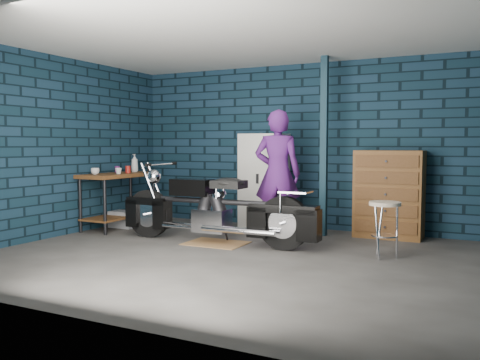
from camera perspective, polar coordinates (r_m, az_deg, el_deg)
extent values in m
plane|color=#52504D|center=(6.31, -0.93, -8.65)|extent=(6.00, 6.00, 0.00)
cube|color=#0E2430|center=(8.45, 6.94, 3.76)|extent=(6.00, 0.02, 2.70)
cube|color=#0E2430|center=(8.00, -20.41, 3.52)|extent=(0.02, 5.00, 2.70)
cube|color=silver|center=(6.29, -0.95, 16.09)|extent=(6.00, 5.00, 0.02)
cube|color=#112936|center=(7.75, 9.41, 3.71)|extent=(0.10, 0.10, 2.70)
cube|color=brown|center=(8.63, -13.44, -2.28)|extent=(0.60, 1.40, 0.91)
cube|color=olive|center=(7.16, -2.72, -7.10)|extent=(0.84, 0.63, 0.01)
imported|color=#541D70|center=(7.60, 4.24, 0.72)|extent=(0.78, 0.60, 1.90)
cube|color=gray|center=(8.73, -12.89, -4.31)|extent=(0.44, 0.31, 0.27)
cube|color=silver|center=(8.43, 2.69, -0.10)|extent=(0.73, 0.52, 1.56)
cube|color=brown|center=(7.84, 16.39, -1.53)|extent=(0.97, 0.54, 1.30)
imported|color=#C3B094|center=(8.32, -15.96, 0.96)|extent=(0.15, 0.15, 0.10)
imported|color=#C3B094|center=(8.35, -13.48, 0.99)|extent=(0.12, 0.12, 0.10)
cylinder|color=#631A6A|center=(8.79, -13.62, 1.17)|extent=(0.10, 0.10, 0.11)
cylinder|color=maroon|center=(8.58, -12.46, 1.16)|extent=(0.09, 0.09, 0.12)
imported|color=gray|center=(8.93, -11.75, 1.88)|extent=(0.13, 0.13, 0.31)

